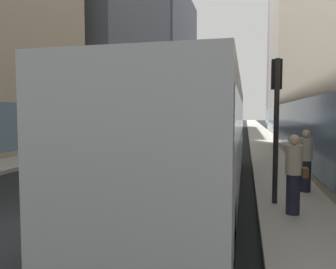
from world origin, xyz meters
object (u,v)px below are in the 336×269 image
car_black_suv (183,125)px  pedestrian_with_handbag (294,174)px  car_red_coupe (167,129)px  car_silver_sedan (208,130)px  dalmatian_dog (45,215)px  box_truck (159,122)px  transit_bus (195,131)px  car_white_van (190,124)px  traffic_light_near (276,107)px  pedestrian_in_coat (306,160)px

car_black_suv → pedestrian_with_handbag: 30.46m
pedestrian_with_handbag → car_red_coupe: bearing=110.2°
car_silver_sedan → dalmatian_dog: car_silver_sedan is taller
box_truck → pedestrian_with_handbag: box_truck is taller
transit_bus → box_truck: size_ratio=1.54×
car_black_suv → car_red_coupe: size_ratio=0.96×
transit_bus → car_black_suv: (-5.60, 27.44, -0.95)m
transit_bus → car_white_van: (-5.60, 32.68, -0.95)m
car_black_suv → pedestrian_with_handbag: (8.01, -29.39, 0.19)m
car_black_suv → box_truck: size_ratio=0.57×
car_silver_sedan → traffic_light_near: (3.70, -18.90, 1.61)m
box_truck → dalmatian_dog: 15.49m
transit_bus → pedestrian_with_handbag: size_ratio=6.82×
car_black_suv → car_white_van: bearing=90.0°
dalmatian_dog → traffic_light_near: bearing=37.9°
car_white_van → dalmatian_dog: car_white_van is taller
transit_bus → car_silver_sedan: bearing=95.1°
pedestrian_in_coat → traffic_light_near: 2.12m
pedestrian_in_coat → car_red_coupe: bearing=113.7°
transit_bus → car_black_suv: transit_bus is taller
car_silver_sedan → pedestrian_in_coat: (4.60, -17.62, 0.19)m
pedestrian_with_handbag → car_white_van: bearing=103.0°
car_silver_sedan → pedestrian_with_handbag: bearing=-78.6°
box_truck → pedestrian_in_coat: 12.93m
car_red_coupe → traffic_light_near: 22.28m
box_truck → traffic_light_near: (6.10, -12.14, 0.77)m
dalmatian_dog → car_silver_sedan: bearing=89.0°
box_truck → car_red_coupe: bearing=100.4°
pedestrian_with_handbag → pedestrian_in_coat: size_ratio=1.00×
car_white_van → box_truck: (1.60, -21.61, 0.84)m
car_white_van → transit_bus: bearing=-80.3°
box_truck → dalmatian_dog: bearing=-82.5°
car_silver_sedan → box_truck: box_truck is taller
pedestrian_in_coat → traffic_light_near: (-0.90, -1.29, 1.43)m
car_red_coupe → pedestrian_in_coat: size_ratio=2.63×
transit_bus → traffic_light_near: size_ratio=3.39×
car_red_coupe → transit_bus: bearing=-74.2°
box_truck → pedestrian_with_handbag: bearing=-63.8°
box_truck → traffic_light_near: size_ratio=2.21×
car_black_suv → car_red_coupe: bearing=-90.0°
car_silver_sedan → dalmatian_dog: 22.09m
car_black_suv → car_silver_sedan: (4.00, -9.60, 0.00)m
transit_bus → car_silver_sedan: (-1.60, 17.84, -0.95)m
dalmatian_dog → traffic_light_near: size_ratio=0.28×
box_truck → traffic_light_near: bearing=-63.3°
transit_bus → pedestrian_in_coat: (3.00, 0.22, -0.77)m
traffic_light_near → car_red_coupe: bearing=110.3°
car_silver_sedan → box_truck: bearing=-109.5°
car_black_suv → transit_bus: bearing=-78.5°
car_white_van → pedestrian_in_coat: (8.60, -32.46, 0.19)m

